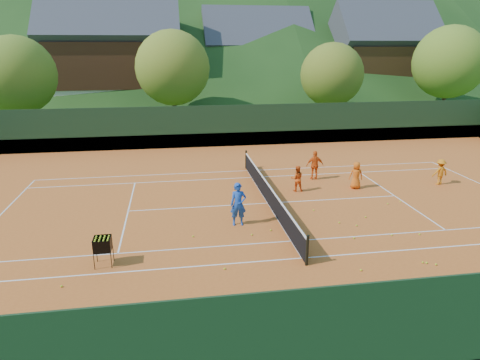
{
  "coord_description": "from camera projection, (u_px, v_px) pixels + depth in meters",
  "views": [
    {
      "loc": [
        -4.25,
        -18.37,
        7.15
      ],
      "look_at": [
        -1.32,
        0.0,
        1.23
      ],
      "focal_mm": 32.0,
      "sensor_mm": 36.0,
      "label": 1
    }
  ],
  "objects": [
    {
      "name": "tennis_ball_22",
      "position": [
        43.0,
        332.0,
        11.04
      ],
      "size": [
        0.07,
        0.07,
        0.07
      ],
      "primitive_type": "sphere",
      "color": "#C0E626",
      "rests_on": "clay_court"
    },
    {
      "name": "tennis_ball_4",
      "position": [
        392.0,
        235.0,
        16.66
      ],
      "size": [
        0.07,
        0.07,
        0.07
      ],
      "primitive_type": "sphere",
      "color": "#C0E626",
      "rests_on": "clay_court"
    },
    {
      "name": "tree_b",
      "position": [
        173.0,
        68.0,
        36.73
      ],
      "size": [
        6.4,
        6.4,
        8.4
      ],
      "color": "#3F2719",
      "rests_on": "ground"
    },
    {
      "name": "tennis_ball_11",
      "position": [
        225.0,
        269.0,
        14.16
      ],
      "size": [
        0.07,
        0.07,
        0.07
      ],
      "primitive_type": "sphere",
      "color": "#C0E626",
      "rests_on": "clay_court"
    },
    {
      "name": "perimeter_fence",
      "position": [
        268.0,
        178.0,
        19.71
      ],
      "size": [
        40.4,
        24.24,
        3.0
      ],
      "color": "#15311A",
      "rests_on": "clay_court"
    },
    {
      "name": "student_b",
      "position": [
        315.0,
        165.0,
        23.4
      ],
      "size": [
        0.97,
        0.48,
        1.61
      ],
      "primitive_type": "imported",
      "rotation": [
        0.0,
        0.0,
        3.05
      ],
      "color": "#ED5915",
      "rests_on": "clay_court"
    },
    {
      "name": "ground",
      "position": [
        268.0,
        204.0,
        20.09
      ],
      "size": [
        400.0,
        400.0,
        0.0
      ],
      "primitive_type": "plane",
      "color": "#264B17",
      "rests_on": "ground"
    },
    {
      "name": "tennis_ball_0",
      "position": [
        357.0,
        225.0,
        17.53
      ],
      "size": [
        0.07,
        0.07,
        0.07
      ],
      "primitive_type": "sphere",
      "color": "#C0E626",
      "rests_on": "clay_court"
    },
    {
      "name": "tennis_ball_3",
      "position": [
        423.0,
        262.0,
        14.56
      ],
      "size": [
        0.07,
        0.07,
        0.07
      ],
      "primitive_type": "sphere",
      "color": "#C0E626",
      "rests_on": "clay_court"
    },
    {
      "name": "chalet_mid",
      "position": [
        256.0,
        63.0,
        51.47
      ],
      "size": [
        12.65,
        8.82,
        11.45
      ],
      "color": "beige",
      "rests_on": "ground"
    },
    {
      "name": "tennis_ball_17",
      "position": [
        365.0,
        217.0,
        18.39
      ],
      "size": [
        0.07,
        0.07,
        0.07
      ],
      "primitive_type": "sphere",
      "color": "#C0E626",
      "rests_on": "clay_court"
    },
    {
      "name": "tennis_ball_13",
      "position": [
        420.0,
        234.0,
        16.72
      ],
      "size": [
        0.07,
        0.07,
        0.07
      ],
      "primitive_type": "sphere",
      "color": "#C0E626",
      "rests_on": "clay_court"
    },
    {
      "name": "chalet_left",
      "position": [
        114.0,
        59.0,
        45.11
      ],
      "size": [
        13.8,
        9.93,
        12.92
      ],
      "color": "beige",
      "rests_on": "ground"
    },
    {
      "name": "clay_court",
      "position": [
        268.0,
        203.0,
        20.09
      ],
      "size": [
        40.0,
        24.0,
        0.02
      ],
      "primitive_type": "cube",
      "color": "#BE581E",
      "rests_on": "ground"
    },
    {
      "name": "tennis_ball_16",
      "position": [
        354.0,
        238.0,
        16.39
      ],
      "size": [
        0.07,
        0.07,
        0.07
      ],
      "primitive_type": "sphere",
      "color": "#C0E626",
      "rests_on": "clay_court"
    },
    {
      "name": "tennis_ball_14",
      "position": [
        100.0,
        243.0,
        15.98
      ],
      "size": [
        0.07,
        0.07,
        0.07
      ],
      "primitive_type": "sphere",
      "color": "#C0E626",
      "rests_on": "clay_court"
    },
    {
      "name": "student_c",
      "position": [
        356.0,
        175.0,
        21.94
      ],
      "size": [
        0.76,
        0.57,
        1.42
      ],
      "primitive_type": "imported",
      "rotation": [
        0.0,
        0.0,
        2.96
      ],
      "color": "orange",
      "rests_on": "clay_court"
    },
    {
      "name": "coach",
      "position": [
        238.0,
        204.0,
        17.43
      ],
      "size": [
        0.68,
        0.46,
        1.8
      ],
      "primitive_type": "imported",
      "rotation": [
        0.0,
        0.0,
        -0.04
      ],
      "color": "#1B49B1",
      "rests_on": "clay_court"
    },
    {
      "name": "tree_a",
      "position": [
        17.0,
        75.0,
        33.15
      ],
      "size": [
        6.0,
        6.0,
        7.88
      ],
      "color": "#422A1A",
      "rests_on": "ground"
    },
    {
      "name": "tennis_ball_19",
      "position": [
        477.0,
        315.0,
        11.75
      ],
      "size": [
        0.07,
        0.07,
        0.07
      ],
      "primitive_type": "sphere",
      "color": "#C0E626",
      "rests_on": "clay_court"
    },
    {
      "name": "tennis_ball_10",
      "position": [
        400.0,
        201.0,
        20.2
      ],
      "size": [
        0.07,
        0.07,
        0.07
      ],
      "primitive_type": "sphere",
      "color": "#C0E626",
      "rests_on": "clay_court"
    },
    {
      "name": "ball_hopper",
      "position": [
        103.0,
        245.0,
        14.25
      ],
      "size": [
        0.57,
        0.57,
        1.0
      ],
      "color": "black",
      "rests_on": "clay_court"
    },
    {
      "name": "tennis_ball_1",
      "position": [
        252.0,
        235.0,
        16.68
      ],
      "size": [
        0.07,
        0.07,
        0.07
      ],
      "primitive_type": "sphere",
      "color": "#C0E626",
      "rests_on": "clay_court"
    },
    {
      "name": "tennis_ball_20",
      "position": [
        388.0,
        204.0,
        19.92
      ],
      "size": [
        0.07,
        0.07,
        0.07
      ],
      "primitive_type": "sphere",
      "color": "#C0E626",
      "rests_on": "clay_court"
    },
    {
      "name": "tree_c",
      "position": [
        332.0,
        75.0,
        38.09
      ],
      "size": [
        5.6,
        5.6,
        7.35
      ],
      "color": "#3F2819",
      "rests_on": "ground"
    },
    {
      "name": "court_lines",
      "position": [
        268.0,
        203.0,
        20.08
      ],
      "size": [
        23.83,
        11.03,
        0.0
      ],
      "color": "silver",
      "rests_on": "clay_court"
    },
    {
      "name": "tennis_ball_9",
      "position": [
        436.0,
        264.0,
        14.43
      ],
      "size": [
        0.07,
        0.07,
        0.07
      ],
      "primitive_type": "sphere",
      "color": "#C0E626",
      "rests_on": "clay_court"
    },
    {
      "name": "tennis_ball_7",
      "position": [
        314.0,
        210.0,
        19.14
      ],
      "size": [
        0.07,
        0.07,
        0.07
      ],
      "primitive_type": "sphere",
      "color": "#C0E626",
      "rests_on": "clay_court"
    },
    {
      "name": "tennis_ball_12",
      "position": [
        193.0,
        236.0,
        16.54
      ],
      "size": [
        0.07,
        0.07,
        0.07
      ],
      "primitive_type": "sphere",
      "color": "#C0E626",
      "rests_on": "clay_court"
    },
    {
      "name": "tennis_ball_2",
      "position": [
        171.0,
        343.0,
        10.64
      ],
      "size": [
        0.07,
        0.07,
        0.07
      ],
      "primitive_type": "sphere",
      "color": "#C0E626",
      "rests_on": "clay_court"
    },
    {
      "name": "chalet_right",
      "position": [
        380.0,
        61.0,
        49.73
      ],
      "size": [
        11.5,
        8.82,
        11.91
      ],
      "color": "beige",
      "rests_on": "ground"
    },
    {
      "name": "student_d",
      "position": [
        440.0,
        172.0,
        22.6
      ],
      "size": [
        0.94,
        0.61,
        1.37
      ],
      "primitive_type": "imported",
      "rotation": [
        0.0,
        0.0,
        3.26
      ],
      "color": "orange",
      "rests_on": "clay_court"
    },
    {
      "name": "tennis_ball_18",
      "position": [
        61.0,
        286.0,
        13.13
      ],
      "size": [
        0.07,
        0.07,
        0.07
      ],
      "primitive_type": "sphere",
      "color": "#C0E626",
      "rests_on": "clay_court"
    },
    {
      "name": "tennis_ball_8",
      "position": [
        339.0,
        223.0,
        17.82
      ],
      "size": [
        0.07,
        0.07,
        0.07
      ],
      "primitive_type": "sphere",
      "color": "#C0E626",
      "rests_on": "clay_court"
    },
    {
      "name": "tennis_net",
      "position": [
        268.0,
        193.0,
        19.93
      ],
      "size": [
        0.1,
        12.07,
        1.1
      ],
      "color": "black",
      "rests_on": "clay_court"
    },
    {
      "name": "tennis_ball_5",
      "position": [
        361.0,
        270.0,
        14.06
      ],
      "size": [
        0.07,
        0.07,
        0.07
      ],
      "primitive_type": "sphere",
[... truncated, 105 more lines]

